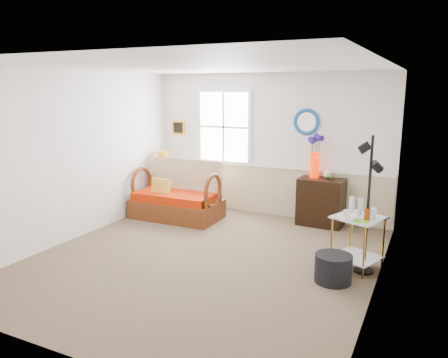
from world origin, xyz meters
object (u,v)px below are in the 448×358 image
at_px(ottoman, 333,268).
at_px(floor_lamp, 368,206).
at_px(loveseat, 176,190).
at_px(cabinet, 321,202).
at_px(lamp_stand, 163,192).
at_px(side_table, 357,243).

bearing_deg(ottoman, floor_lamp, 57.94).
xyz_separation_m(loveseat, ottoman, (3.16, -1.46, -0.34)).
height_order(floor_lamp, ottoman, floor_lamp).
xyz_separation_m(cabinet, floor_lamp, (0.99, -1.73, 0.48)).
bearing_deg(cabinet, ottoman, -70.72).
bearing_deg(lamp_stand, side_table, -19.89).
height_order(side_table, ottoman, side_table).
height_order(loveseat, cabinet, loveseat).
distance_m(side_table, ottoman, 0.60).
distance_m(lamp_stand, side_table, 4.25).
bearing_deg(cabinet, lamp_stand, -174.20).
xyz_separation_m(cabinet, ottoman, (0.69, -2.21, -0.23)).
bearing_deg(side_table, ottoman, -108.85).
bearing_deg(loveseat, floor_lamp, -16.66).
bearing_deg(side_table, loveseat, 164.54).
bearing_deg(cabinet, loveseat, -161.46).
xyz_separation_m(lamp_stand, side_table, (4.00, -1.45, 0.06)).
height_order(loveseat, ottoman, loveseat).
bearing_deg(side_table, floor_lamp, -31.17).
xyz_separation_m(loveseat, floor_lamp, (3.45, -0.99, 0.37)).
bearing_deg(floor_lamp, ottoman, -138.98).
relative_size(lamp_stand, ottoman, 1.28).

